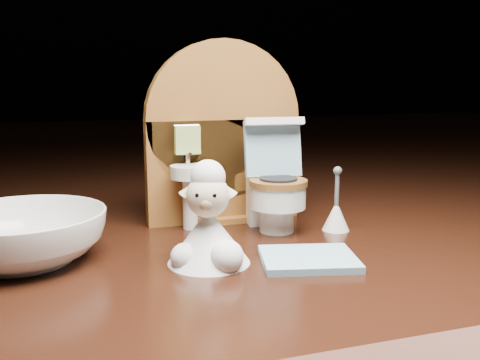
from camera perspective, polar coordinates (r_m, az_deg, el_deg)
The scene contains 6 objects.
backdrop_panel at distance 0.45m, azimuth -1.87°, elevation 3.93°, with size 0.13×0.05×0.15m.
toy_toilet at distance 0.43m, azimuth 3.69°, elevation -0.94°, with size 0.05×0.06×0.09m.
bath_mat at distance 0.36m, azimuth 7.32°, elevation -8.35°, with size 0.06×0.05×0.00m, color #82B1CC.
toilet_brush at distance 0.43m, azimuth 10.22°, elevation -3.55°, with size 0.02×0.02×0.05m.
plush_lamb at distance 0.35m, azimuth -3.36°, elevation -5.10°, with size 0.05×0.06×0.07m.
ceramic_bowl at distance 0.38m, azimuth -22.15°, elevation -5.67°, with size 0.11×0.11×0.03m, color white.
Camera 1 is at (-0.12, -0.36, 0.12)m, focal length 40.00 mm.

